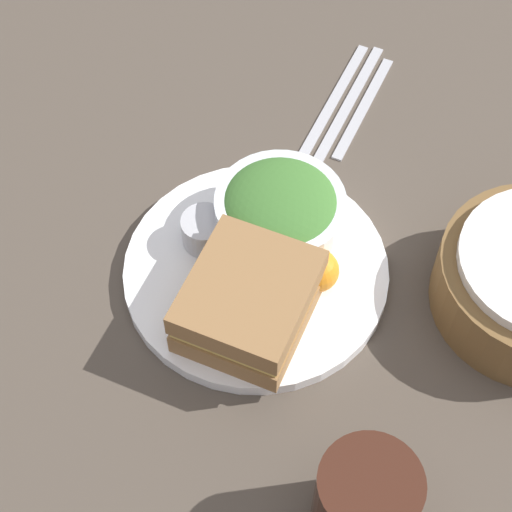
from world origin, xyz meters
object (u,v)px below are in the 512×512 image
at_px(dressing_cup, 205,231).
at_px(fork, 335,98).
at_px(spoon, 364,107).
at_px(salad_bowl, 280,211).
at_px(plate, 256,271).
at_px(sandwich, 247,301).
at_px(knife, 349,102).
at_px(drink_glass, 365,503).

distance_m(dressing_cup, fork, 0.26).
bearing_deg(spoon, fork, 90.00).
relative_size(salad_bowl, fork, 0.69).
relative_size(plate, dressing_cup, 5.63).
bearing_deg(sandwich, salad_bowl, 169.07).
height_order(sandwich, salad_bowl, salad_bowl).
xyz_separation_m(sandwich, salad_bowl, (-0.11, 0.02, 0.00)).
bearing_deg(salad_bowl, knife, 162.92).
xyz_separation_m(plate, dressing_cup, (-0.03, -0.06, 0.02)).
bearing_deg(fork, dressing_cup, 170.44).
bearing_deg(fork, salad_bowl, -174.33).
distance_m(salad_bowl, fork, 0.22).
bearing_deg(plate, drink_glass, 25.93).
xyz_separation_m(fork, knife, (0.01, 0.02, 0.00)).
xyz_separation_m(plate, knife, (-0.25, 0.08, -0.00)).
bearing_deg(sandwich, dressing_cup, -148.05).
relative_size(salad_bowl, knife, 0.65).
bearing_deg(sandwich, knife, 165.01).
height_order(sandwich, spoon, sandwich).
distance_m(sandwich, knife, 0.32).
relative_size(sandwich, dressing_cup, 3.23).
distance_m(salad_bowl, knife, 0.22).
height_order(dressing_cup, spoon, dressing_cup).
distance_m(knife, spoon, 0.02).
relative_size(drink_glass, spoon, 0.58).
bearing_deg(plate, knife, 162.12).
distance_m(dressing_cup, drink_glass, 0.32).
bearing_deg(plate, dressing_cup, -116.08).
bearing_deg(knife, fork, 90.00).
relative_size(plate, drink_glass, 2.64).
bearing_deg(salad_bowl, spoon, 158.05).
xyz_separation_m(dressing_cup, fork, (-0.23, 0.12, -0.03)).
distance_m(plate, drink_glass, 0.27).
bearing_deg(drink_glass, fork, -173.94).
bearing_deg(knife, spoon, -90.00).
height_order(salad_bowl, spoon, salad_bowl).
bearing_deg(spoon, salad_bowl, 175.93).
distance_m(drink_glass, knife, 0.49).
bearing_deg(dressing_cup, spoon, 144.89).
height_order(fork, spoon, same).
height_order(dressing_cup, fork, dressing_cup).
relative_size(plate, sandwich, 1.75).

